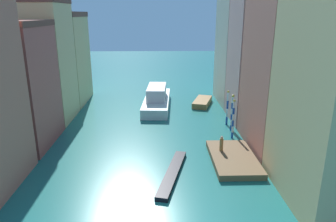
{
  "coord_description": "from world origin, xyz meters",
  "views": [
    {
      "loc": [
        1.09,
        -18.81,
        13.72
      ],
      "look_at": [
        2.23,
        20.28,
        1.5
      ],
      "focal_mm": 33.5,
      "sensor_mm": 36.0,
      "label": 1
    }
  ],
  "objects_px": {
    "person_on_dock": "(221,144)",
    "mooring_pole_2": "(227,108)",
    "motorboat_0": "(202,102)",
    "mooring_pole_0": "(233,119)",
    "waterfront_dock": "(233,158)",
    "mooring_pole_1": "(232,112)",
    "vaporetto_white": "(157,99)",
    "gondola_black": "(172,173)"
  },
  "relations": [
    {
      "from": "person_on_dock",
      "to": "mooring_pole_0",
      "type": "distance_m",
      "value": 5.25
    },
    {
      "from": "person_on_dock",
      "to": "vaporetto_white",
      "type": "relative_size",
      "value": 0.12
    },
    {
      "from": "mooring_pole_1",
      "to": "mooring_pole_2",
      "type": "relative_size",
      "value": 1.01
    },
    {
      "from": "waterfront_dock",
      "to": "vaporetto_white",
      "type": "xyz_separation_m",
      "value": [
        -7.5,
        18.71,
        0.93
      ]
    },
    {
      "from": "waterfront_dock",
      "to": "vaporetto_white",
      "type": "distance_m",
      "value": 20.18
    },
    {
      "from": "person_on_dock",
      "to": "gondola_black",
      "type": "distance_m",
      "value": 6.43
    },
    {
      "from": "waterfront_dock",
      "to": "gondola_black",
      "type": "distance_m",
      "value": 6.56
    },
    {
      "from": "mooring_pole_1",
      "to": "gondola_black",
      "type": "bearing_deg",
      "value": -125.04
    },
    {
      "from": "mooring_pole_1",
      "to": "mooring_pole_2",
      "type": "height_order",
      "value": "mooring_pole_1"
    },
    {
      "from": "mooring_pole_0",
      "to": "gondola_black",
      "type": "xyz_separation_m",
      "value": [
        -7.22,
        -8.49,
        -2.14
      ]
    },
    {
      "from": "waterfront_dock",
      "to": "mooring_pole_0",
      "type": "height_order",
      "value": "mooring_pole_0"
    },
    {
      "from": "mooring_pole_1",
      "to": "gondola_black",
      "type": "distance_m",
      "value": 13.5
    },
    {
      "from": "person_on_dock",
      "to": "mooring_pole_2",
      "type": "height_order",
      "value": "mooring_pole_2"
    },
    {
      "from": "person_on_dock",
      "to": "gondola_black",
      "type": "height_order",
      "value": "person_on_dock"
    },
    {
      "from": "mooring_pole_1",
      "to": "vaporetto_white",
      "type": "height_order",
      "value": "mooring_pole_1"
    },
    {
      "from": "person_on_dock",
      "to": "mooring_pole_2",
      "type": "distance_m",
      "value": 9.62
    },
    {
      "from": "person_on_dock",
      "to": "mooring_pole_0",
      "type": "xyz_separation_m",
      "value": [
        2.18,
        4.66,
        1.04
      ]
    },
    {
      "from": "mooring_pole_2",
      "to": "motorboat_0",
      "type": "xyz_separation_m",
      "value": [
        -1.9,
        9.25,
        -1.86
      ]
    },
    {
      "from": "waterfront_dock",
      "to": "person_on_dock",
      "type": "distance_m",
      "value": 1.84
    },
    {
      "from": "mooring_pole_1",
      "to": "vaporetto_white",
      "type": "bearing_deg",
      "value": 131.24
    },
    {
      "from": "person_on_dock",
      "to": "motorboat_0",
      "type": "xyz_separation_m",
      "value": [
        0.59,
        18.49,
        -0.87
      ]
    },
    {
      "from": "person_on_dock",
      "to": "mooring_pole_0",
      "type": "height_order",
      "value": "mooring_pole_0"
    },
    {
      "from": "mooring_pole_2",
      "to": "gondola_black",
      "type": "relative_size",
      "value": 0.53
    },
    {
      "from": "waterfront_dock",
      "to": "mooring_pole_2",
      "type": "height_order",
      "value": "mooring_pole_2"
    },
    {
      "from": "person_on_dock",
      "to": "gondola_black",
      "type": "relative_size",
      "value": 0.18
    },
    {
      "from": "mooring_pole_2",
      "to": "motorboat_0",
      "type": "height_order",
      "value": "mooring_pole_2"
    },
    {
      "from": "person_on_dock",
      "to": "mooring_pole_2",
      "type": "relative_size",
      "value": 0.35
    },
    {
      "from": "motorboat_0",
      "to": "gondola_black",
      "type": "bearing_deg",
      "value": -104.18
    },
    {
      "from": "mooring_pole_1",
      "to": "motorboat_0",
      "type": "height_order",
      "value": "mooring_pole_1"
    },
    {
      "from": "mooring_pole_0",
      "to": "motorboat_0",
      "type": "distance_m",
      "value": 14.05
    },
    {
      "from": "mooring_pole_2",
      "to": "vaporetto_white",
      "type": "height_order",
      "value": "mooring_pole_2"
    },
    {
      "from": "person_on_dock",
      "to": "mooring_pole_0",
      "type": "relative_size",
      "value": 0.34
    },
    {
      "from": "motorboat_0",
      "to": "mooring_pole_0",
      "type": "bearing_deg",
      "value": -83.46
    },
    {
      "from": "waterfront_dock",
      "to": "gondola_black",
      "type": "relative_size",
      "value": 0.9
    },
    {
      "from": "mooring_pole_0",
      "to": "mooring_pole_1",
      "type": "height_order",
      "value": "mooring_pole_0"
    },
    {
      "from": "mooring_pole_1",
      "to": "waterfront_dock",
      "type": "bearing_deg",
      "value": -101.22
    },
    {
      "from": "mooring_pole_0",
      "to": "motorboat_0",
      "type": "height_order",
      "value": "mooring_pole_0"
    },
    {
      "from": "waterfront_dock",
      "to": "mooring_pole_0",
      "type": "bearing_deg",
      "value": 78.32
    },
    {
      "from": "waterfront_dock",
      "to": "motorboat_0",
      "type": "height_order",
      "value": "motorboat_0"
    },
    {
      "from": "gondola_black",
      "to": "mooring_pole_1",
      "type": "bearing_deg",
      "value": 54.96
    },
    {
      "from": "waterfront_dock",
      "to": "mooring_pole_0",
      "type": "xyz_separation_m",
      "value": [
        1.21,
        5.85,
        2.05
      ]
    },
    {
      "from": "motorboat_0",
      "to": "vaporetto_white",
      "type": "bearing_deg",
      "value": -172.26
    }
  ]
}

